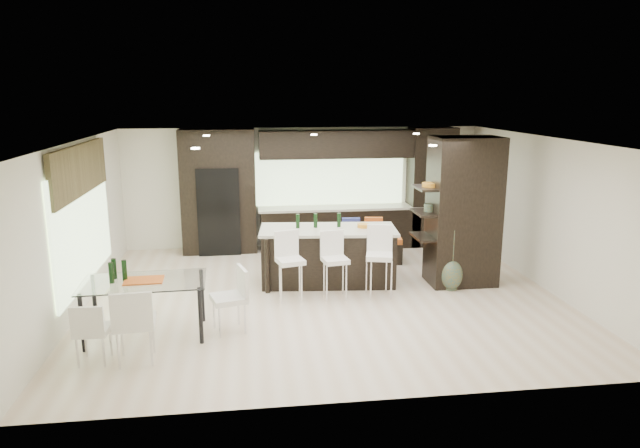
{
  "coord_description": "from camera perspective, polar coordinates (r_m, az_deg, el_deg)",
  "views": [
    {
      "loc": [
        -1.3,
        -9.3,
        3.45
      ],
      "look_at": [
        0.0,
        0.6,
        1.15
      ],
      "focal_mm": 32.0,
      "sensor_mm": 36.0,
      "label": 1
    }
  ],
  "objects": [
    {
      "name": "left_wall",
      "position": [
        9.91,
        -23.11,
        -0.32
      ],
      "size": [
        0.02,
        7.0,
        2.7
      ],
      "primitive_type": "cube",
      "color": "white",
      "rests_on": "ground"
    },
    {
      "name": "stone_accent",
      "position": [
        9.93,
        -22.88,
        5.02
      ],
      "size": [
        0.08,
        3.0,
        0.8
      ],
      "primitive_type": "cube",
      "color": "brown",
      "rests_on": "left_wall"
    },
    {
      "name": "back_cabinetry",
      "position": [
        12.77,
        0.73,
        3.51
      ],
      "size": [
        6.8,
        0.68,
        2.7
      ],
      "primitive_type": "cube",
      "color": "black",
      "rests_on": "ground"
    },
    {
      "name": "stool_left",
      "position": [
        9.67,
        -2.97,
        -4.94
      ],
      "size": [
        0.51,
        0.51,
        0.95
      ],
      "primitive_type": "cube",
      "rotation": [
        0.0,
        0.0,
        0.25
      ],
      "color": "white",
      "rests_on": "ground"
    },
    {
      "name": "partition_column",
      "position": [
        10.66,
        14.14,
        1.22
      ],
      "size": [
        1.2,
        0.8,
        2.7
      ],
      "primitive_type": "cube",
      "color": "black",
      "rests_on": "ground"
    },
    {
      "name": "ground",
      "position": [
        10.0,
        0.45,
        -7.21
      ],
      "size": [
        8.0,
        8.0,
        0.0
      ],
      "primitive_type": "plane",
      "color": "beige",
      "rests_on": "ground"
    },
    {
      "name": "dining_table",
      "position": [
        8.68,
        -17.01,
        -8.07
      ],
      "size": [
        1.77,
        1.04,
        0.83
      ],
      "primitive_type": "cube",
      "rotation": [
        0.0,
        0.0,
        0.04
      ],
      "color": "white",
      "rests_on": "ground"
    },
    {
      "name": "bench",
      "position": [
        11.93,
        4.78,
        -2.54
      ],
      "size": [
        1.45,
        0.7,
        0.54
      ],
      "primitive_type": "cube",
      "rotation": [
        0.0,
        0.0,
        -0.12
      ],
      "color": "black",
      "rests_on": "ground"
    },
    {
      "name": "refrigerator",
      "position": [
        12.68,
        -10.05,
        1.4
      ],
      "size": [
        0.9,
        0.68,
        1.9
      ],
      "primitive_type": "cube",
      "color": "black",
      "rests_on": "ground"
    },
    {
      "name": "ceiling_spots",
      "position": [
        9.66,
        0.27,
        8.41
      ],
      "size": [
        4.0,
        3.0,
        0.02
      ],
      "primitive_type": "cube",
      "color": "white",
      "rests_on": "ceiling"
    },
    {
      "name": "chair_far",
      "position": [
        8.1,
        -21.72,
        -10.21
      ],
      "size": [
        0.44,
        0.44,
        0.77
      ],
      "primitive_type": "cube",
      "rotation": [
        0.0,
        0.0,
        -0.05
      ],
      "color": "white",
      "rests_on": "ground"
    },
    {
      "name": "right_wall",
      "position": [
        10.9,
        21.78,
        0.94
      ],
      "size": [
        0.02,
        7.0,
        2.7
      ],
      "primitive_type": "cube",
      "color": "white",
      "rests_on": "ground"
    },
    {
      "name": "back_wall",
      "position": [
        13.03,
        -1.66,
        3.7
      ],
      "size": [
        8.0,
        0.02,
        2.7
      ],
      "primitive_type": "cube",
      "color": "white",
      "rests_on": "ground"
    },
    {
      "name": "chair_near",
      "position": [
        7.91,
        -18.0,
        -9.8
      ],
      "size": [
        0.56,
        0.56,
        0.95
      ],
      "primitive_type": "cube",
      "rotation": [
        0.0,
        0.0,
        0.09
      ],
      "color": "white",
      "rests_on": "ground"
    },
    {
      "name": "chair_end",
      "position": [
        8.55,
        -9.1,
        -7.79
      ],
      "size": [
        0.59,
        0.59,
        0.88
      ],
      "primitive_type": "cube",
      "rotation": [
        0.0,
        0.0,
        1.83
      ],
      "color": "white",
      "rests_on": "ground"
    },
    {
      "name": "stool_mid",
      "position": [
        9.77,
        1.51,
        -4.81
      ],
      "size": [
        0.47,
        0.47,
        0.93
      ],
      "primitive_type": "cube",
      "rotation": [
        0.0,
        0.0,
        0.15
      ],
      "color": "white",
      "rests_on": "ground"
    },
    {
      "name": "floor_vase",
      "position": [
        10.42,
        13.07,
        -3.53
      ],
      "size": [
        0.49,
        0.49,
        1.1
      ],
      "primitive_type": null,
      "rotation": [
        0.0,
        0.0,
        -0.24
      ],
      "color": "#44523A",
      "rests_on": "ground"
    },
    {
      "name": "window_back",
      "position": [
        13.04,
        0.99,
        4.59
      ],
      "size": [
        3.4,
        0.04,
        1.2
      ],
      "primitive_type": "cube",
      "color": "#B2D199",
      "rests_on": "back_wall"
    },
    {
      "name": "stool_right",
      "position": [
        9.89,
        5.92,
        -4.47
      ],
      "size": [
        0.53,
        0.53,
        1.0
      ],
      "primitive_type": "cube",
      "rotation": [
        0.0,
        0.0,
        -0.24
      ],
      "color": "white",
      "rests_on": "ground"
    },
    {
      "name": "window_left",
      "position": [
        10.08,
        -22.6,
        -0.05
      ],
      "size": [
        0.04,
        3.2,
        1.9
      ],
      "primitive_type": "cube",
      "color": "#B2D199",
      "rests_on": "left_wall"
    },
    {
      "name": "ceiling",
      "position": [
        9.42,
        0.48,
        8.41
      ],
      "size": [
        8.0,
        7.0,
        0.02
      ],
      "primitive_type": "cube",
      "color": "white",
      "rests_on": "ground"
    },
    {
      "name": "kitchen_island",
      "position": [
        10.55,
        0.8,
        -3.17
      ],
      "size": [
        2.58,
        1.3,
        1.04
      ],
      "primitive_type": "cube",
      "rotation": [
        0.0,
        0.0,
        -0.1
      ],
      "color": "black",
      "rests_on": "ground"
    }
  ]
}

